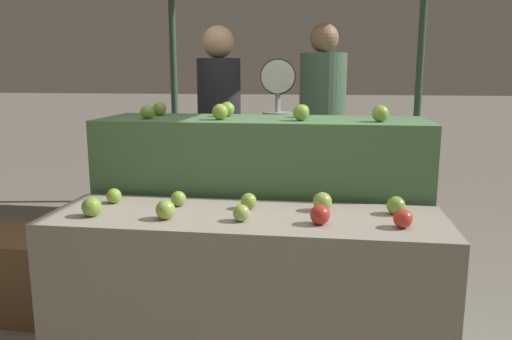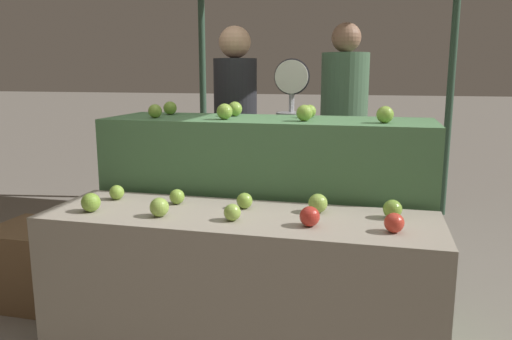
# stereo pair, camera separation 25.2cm
# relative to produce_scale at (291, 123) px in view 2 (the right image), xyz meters

# --- Properties ---
(display_counter_front) EXTENTS (1.81, 0.55, 0.76)m
(display_counter_front) POSITION_rel_produce_scale_xyz_m (-0.03, -1.22, -0.68)
(display_counter_front) COLOR gray
(display_counter_front) RESTS_ON ground_plane
(display_counter_back) EXTENTS (1.81, 0.55, 1.15)m
(display_counter_back) POSITION_rel_produce_scale_xyz_m (-0.03, -0.62, -0.49)
(display_counter_back) COLOR #4C7A4C
(display_counter_back) RESTS_ON ground_plane
(apple_front_0) EXTENTS (0.09, 0.09, 0.09)m
(apple_front_0) POSITION_rel_produce_scale_xyz_m (-0.70, -1.33, -0.25)
(apple_front_0) COLOR #7AA338
(apple_front_0) RESTS_ON display_counter_front
(apple_front_1) EXTENTS (0.09, 0.09, 0.09)m
(apple_front_1) POSITION_rel_produce_scale_xyz_m (-0.36, -1.33, -0.25)
(apple_front_1) COLOR #8EB247
(apple_front_1) RESTS_ON display_counter_front
(apple_front_2) EXTENTS (0.07, 0.07, 0.07)m
(apple_front_2) POSITION_rel_produce_scale_xyz_m (-0.03, -1.31, -0.26)
(apple_front_2) COLOR #8EB247
(apple_front_2) RESTS_ON display_counter_front
(apple_front_3) EXTENTS (0.09, 0.09, 0.09)m
(apple_front_3) POSITION_rel_produce_scale_xyz_m (0.31, -1.31, -0.26)
(apple_front_3) COLOR #B72D23
(apple_front_3) RESTS_ON display_counter_front
(apple_front_4) EXTENTS (0.08, 0.08, 0.08)m
(apple_front_4) POSITION_rel_produce_scale_xyz_m (0.65, -1.31, -0.26)
(apple_front_4) COLOR red
(apple_front_4) RESTS_ON display_counter_front
(apple_front_5) EXTENTS (0.07, 0.07, 0.07)m
(apple_front_5) POSITION_rel_produce_scale_xyz_m (-0.70, -1.10, -0.26)
(apple_front_5) COLOR #84AD3D
(apple_front_5) RESTS_ON display_counter_front
(apple_front_6) EXTENTS (0.07, 0.07, 0.07)m
(apple_front_6) POSITION_rel_produce_scale_xyz_m (-0.37, -1.11, -0.26)
(apple_front_6) COLOR #84AD3D
(apple_front_6) RESTS_ON display_counter_front
(apple_front_7) EXTENTS (0.08, 0.08, 0.08)m
(apple_front_7) POSITION_rel_produce_scale_xyz_m (-0.02, -1.11, -0.26)
(apple_front_7) COLOR #84AD3D
(apple_front_7) RESTS_ON display_counter_front
(apple_front_8) EXTENTS (0.09, 0.09, 0.09)m
(apple_front_8) POSITION_rel_produce_scale_xyz_m (0.32, -1.10, -0.25)
(apple_front_8) COLOR #8EB247
(apple_front_8) RESTS_ON display_counter_front
(apple_front_9) EXTENTS (0.08, 0.08, 0.08)m
(apple_front_9) POSITION_rel_produce_scale_xyz_m (0.65, -1.11, -0.26)
(apple_front_9) COLOR #7AA338
(apple_front_9) RESTS_ON display_counter_front
(apple_back_0) EXTENTS (0.08, 0.08, 0.08)m
(apple_back_0) POSITION_rel_produce_scale_xyz_m (-0.65, -0.73, 0.12)
(apple_back_0) COLOR #84AD3D
(apple_back_0) RESTS_ON display_counter_back
(apple_back_1) EXTENTS (0.09, 0.09, 0.09)m
(apple_back_1) POSITION_rel_produce_scale_xyz_m (-0.24, -0.73, 0.13)
(apple_back_1) COLOR #84AD3D
(apple_back_1) RESTS_ON display_counter_back
(apple_back_2) EXTENTS (0.09, 0.09, 0.09)m
(apple_back_2) POSITION_rel_produce_scale_xyz_m (0.19, -0.72, 0.13)
(apple_back_2) COLOR #84AD3D
(apple_back_2) RESTS_ON display_counter_back
(apple_back_3) EXTENTS (0.09, 0.09, 0.09)m
(apple_back_3) POSITION_rel_produce_scale_xyz_m (0.60, -0.72, 0.13)
(apple_back_3) COLOR #84AD3D
(apple_back_3) RESTS_ON display_counter_back
(apple_back_4) EXTENTS (0.08, 0.08, 0.08)m
(apple_back_4) POSITION_rel_produce_scale_xyz_m (-0.65, -0.51, 0.13)
(apple_back_4) COLOR #7AA338
(apple_back_4) RESTS_ON display_counter_back
(apple_back_5) EXTENTS (0.09, 0.09, 0.09)m
(apple_back_5) POSITION_rel_produce_scale_xyz_m (-0.24, -0.52, 0.13)
(apple_back_5) COLOR #84AD3D
(apple_back_5) RESTS_ON display_counter_back
(apple_back_6) EXTENTS (0.07, 0.07, 0.07)m
(apple_back_6) POSITION_rel_produce_scale_xyz_m (0.19, -0.52, 0.12)
(apple_back_6) COLOR #84AD3D
(apple_back_6) RESTS_ON display_counter_back
(produce_scale) EXTENTS (0.24, 0.20, 1.49)m
(produce_scale) POSITION_rel_produce_scale_xyz_m (0.00, 0.00, 0.00)
(produce_scale) COLOR #99999E
(produce_scale) RESTS_ON ground_plane
(person_vendor_at_scale) EXTENTS (0.39, 0.39, 1.72)m
(person_vendor_at_scale) POSITION_rel_produce_scale_xyz_m (-0.44, 0.16, -0.05)
(person_vendor_at_scale) COLOR #2D2D38
(person_vendor_at_scale) RESTS_ON ground_plane
(person_customer_left) EXTENTS (0.40, 0.40, 1.79)m
(person_customer_left) POSITION_rel_produce_scale_xyz_m (0.29, 0.82, -0.03)
(person_customer_left) COLOR #2D2D38
(person_customer_left) RESTS_ON ground_plane
(wooden_crate_side) EXTENTS (0.48, 0.48, 0.48)m
(wooden_crate_side) POSITION_rel_produce_scale_xyz_m (-1.45, -0.82, -0.82)
(wooden_crate_side) COLOR brown
(wooden_crate_side) RESTS_ON ground_plane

